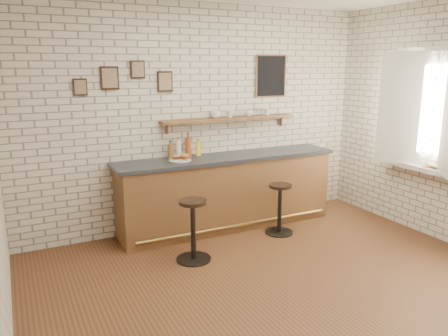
{
  "coord_description": "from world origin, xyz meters",
  "views": [
    {
      "loc": [
        -2.37,
        -3.44,
        2.2
      ],
      "look_at": [
        -0.19,
        0.9,
        1.06
      ],
      "focal_mm": 35.0,
      "sensor_mm": 36.0,
      "label": 1
    }
  ],
  "objects_px": {
    "bar_counter": "(228,191)",
    "bar_stool_left": "(193,228)",
    "bitters_bottle_brown": "(170,151)",
    "book_lower": "(431,168)",
    "condiment_bottle_yellow": "(198,149)",
    "bitters_bottle_white": "(178,149)",
    "shelf_cup_b": "(230,114)",
    "ciabatta_sandwich": "(181,157)",
    "shelf_cup_a": "(216,114)",
    "shelf_cup_d": "(267,112)",
    "book_upper": "(430,166)",
    "sandwich_plate": "(180,160)",
    "shelf_cup_c": "(248,113)",
    "bitters_bottle_amber": "(188,147)",
    "bar_stool_right": "(280,207)"
  },
  "relations": [
    {
      "from": "bar_counter",
      "to": "bar_stool_left",
      "type": "height_order",
      "value": "bar_counter"
    },
    {
      "from": "bitters_bottle_brown",
      "to": "book_lower",
      "type": "relative_size",
      "value": 1.16
    },
    {
      "from": "bitters_bottle_brown",
      "to": "condiment_bottle_yellow",
      "type": "relative_size",
      "value": 1.08
    },
    {
      "from": "bitters_bottle_white",
      "to": "book_lower",
      "type": "xyz_separation_m",
      "value": [
        2.75,
        -1.71,
        -0.18
      ]
    },
    {
      "from": "bitters_bottle_white",
      "to": "shelf_cup_b",
      "type": "xyz_separation_m",
      "value": [
        0.77,
        0.01,
        0.43
      ]
    },
    {
      "from": "ciabatta_sandwich",
      "to": "shelf_cup_a",
      "type": "bearing_deg",
      "value": 18.74
    },
    {
      "from": "shelf_cup_b",
      "to": "shelf_cup_d",
      "type": "bearing_deg",
      "value": -44.88
    },
    {
      "from": "condiment_bottle_yellow",
      "to": "bar_stool_left",
      "type": "distance_m",
      "value": 1.32
    },
    {
      "from": "shelf_cup_a",
      "to": "book_lower",
      "type": "bearing_deg",
      "value": -81.54
    },
    {
      "from": "book_lower",
      "to": "book_upper",
      "type": "xyz_separation_m",
      "value": [
        0.0,
        0.02,
        0.02
      ]
    },
    {
      "from": "sandwich_plate",
      "to": "book_lower",
      "type": "xyz_separation_m",
      "value": [
        2.8,
        -1.51,
        -0.08
      ]
    },
    {
      "from": "sandwich_plate",
      "to": "bar_counter",
      "type": "bearing_deg",
      "value": 0.03
    },
    {
      "from": "shelf_cup_a",
      "to": "book_lower",
      "type": "relative_size",
      "value": 0.64
    },
    {
      "from": "shelf_cup_d",
      "to": "bar_counter",
      "type": "bearing_deg",
      "value": 177.69
    },
    {
      "from": "sandwich_plate",
      "to": "bitters_bottle_white",
      "type": "bearing_deg",
      "value": 75.15
    },
    {
      "from": "bar_counter",
      "to": "shelf_cup_d",
      "type": "height_order",
      "value": "shelf_cup_d"
    },
    {
      "from": "shelf_cup_c",
      "to": "shelf_cup_d",
      "type": "relative_size",
      "value": 1.08
    },
    {
      "from": "ciabatta_sandwich",
      "to": "condiment_bottle_yellow",
      "type": "bearing_deg",
      "value": 30.75
    },
    {
      "from": "condiment_bottle_yellow",
      "to": "book_lower",
      "type": "distance_m",
      "value": 3.0
    },
    {
      "from": "bitters_bottle_white",
      "to": "bitters_bottle_amber",
      "type": "relative_size",
      "value": 0.82
    },
    {
      "from": "bar_stool_right",
      "to": "shelf_cup_c",
      "type": "height_order",
      "value": "shelf_cup_c"
    },
    {
      "from": "bitters_bottle_amber",
      "to": "bitters_bottle_brown",
      "type": "bearing_deg",
      "value": 180.0
    },
    {
      "from": "bitters_bottle_amber",
      "to": "bar_stool_right",
      "type": "distance_m",
      "value": 1.46
    },
    {
      "from": "shelf_cup_a",
      "to": "bitters_bottle_white",
      "type": "bearing_deg",
      "value": 136.93
    },
    {
      "from": "bar_counter",
      "to": "shelf_cup_a",
      "type": "relative_size",
      "value": 23.78
    },
    {
      "from": "bar_counter",
      "to": "book_upper",
      "type": "distance_m",
      "value": 2.63
    },
    {
      "from": "ciabatta_sandwich",
      "to": "shelf_cup_d",
      "type": "distance_m",
      "value": 1.51
    },
    {
      "from": "shelf_cup_a",
      "to": "bar_counter",
      "type": "bearing_deg",
      "value": -111.26
    },
    {
      "from": "bitters_bottle_white",
      "to": "condiment_bottle_yellow",
      "type": "height_order",
      "value": "bitters_bottle_white"
    },
    {
      "from": "condiment_bottle_yellow",
      "to": "book_upper",
      "type": "xyz_separation_m",
      "value": [
        2.46,
        -1.69,
        -0.14
      ]
    },
    {
      "from": "ciabatta_sandwich",
      "to": "shelf_cup_d",
      "type": "relative_size",
      "value": 2.09
    },
    {
      "from": "shelf_cup_c",
      "to": "shelf_cup_a",
      "type": "bearing_deg",
      "value": 114.32
    },
    {
      "from": "shelf_cup_b",
      "to": "bitters_bottle_brown",
      "type": "bearing_deg",
      "value": 135.49
    },
    {
      "from": "bitters_bottle_brown",
      "to": "bitters_bottle_amber",
      "type": "distance_m",
      "value": 0.25
    },
    {
      "from": "bitters_bottle_brown",
      "to": "shelf_cup_d",
      "type": "bearing_deg",
      "value": 0.22
    },
    {
      "from": "sandwich_plate",
      "to": "bitters_bottle_amber",
      "type": "xyz_separation_m",
      "value": [
        0.19,
        0.2,
        0.13
      ]
    },
    {
      "from": "book_upper",
      "to": "shelf_cup_a",
      "type": "bearing_deg",
      "value": 160.85
    },
    {
      "from": "ciabatta_sandwich",
      "to": "shelf_cup_c",
      "type": "bearing_deg",
      "value": 10.33
    },
    {
      "from": "bar_counter",
      "to": "bitters_bottle_amber",
      "type": "xyz_separation_m",
      "value": [
        -0.49,
        0.2,
        0.64
      ]
    },
    {
      "from": "bar_stool_left",
      "to": "shelf_cup_c",
      "type": "distance_m",
      "value": 1.99
    },
    {
      "from": "condiment_bottle_yellow",
      "to": "bar_stool_left",
      "type": "height_order",
      "value": "condiment_bottle_yellow"
    },
    {
      "from": "bar_counter",
      "to": "bitters_bottle_amber",
      "type": "distance_m",
      "value": 0.83
    },
    {
      "from": "bar_counter",
      "to": "condiment_bottle_yellow",
      "type": "height_order",
      "value": "condiment_bottle_yellow"
    },
    {
      "from": "ciabatta_sandwich",
      "to": "book_lower",
      "type": "distance_m",
      "value": 3.18
    },
    {
      "from": "ciabatta_sandwich",
      "to": "shelf_cup_c",
      "type": "xyz_separation_m",
      "value": [
        1.1,
        0.2,
        0.49
      ]
    },
    {
      "from": "bitters_bottle_white",
      "to": "shelf_cup_c",
      "type": "distance_m",
      "value": 1.14
    },
    {
      "from": "bitters_bottle_white",
      "to": "shelf_cup_a",
      "type": "xyz_separation_m",
      "value": [
        0.55,
        0.01,
        0.43
      ]
    },
    {
      "from": "bitters_bottle_amber",
      "to": "condiment_bottle_yellow",
      "type": "relative_size",
      "value": 1.47
    },
    {
      "from": "shelf_cup_b",
      "to": "shelf_cup_d",
      "type": "xyz_separation_m",
      "value": [
        0.61,
        0.0,
        -0.0
      ]
    },
    {
      "from": "sandwich_plate",
      "to": "bitters_bottle_white",
      "type": "distance_m",
      "value": 0.23
    }
  ]
}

